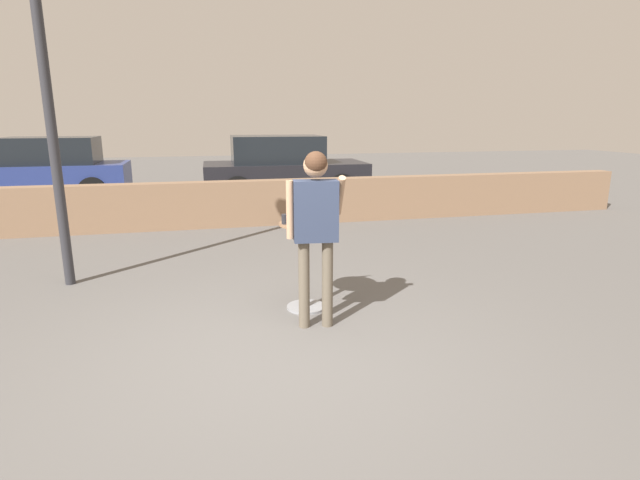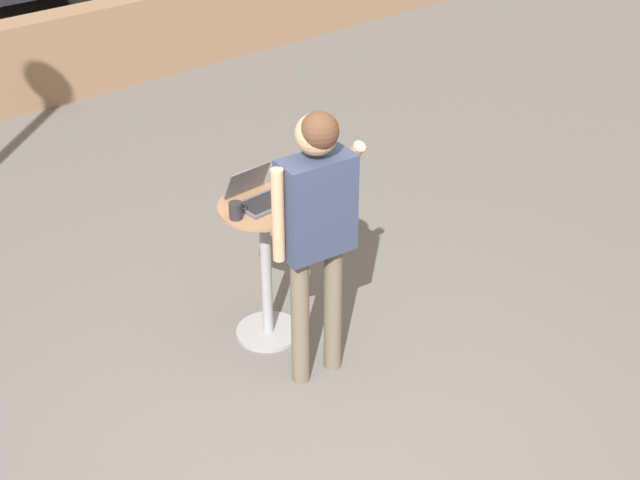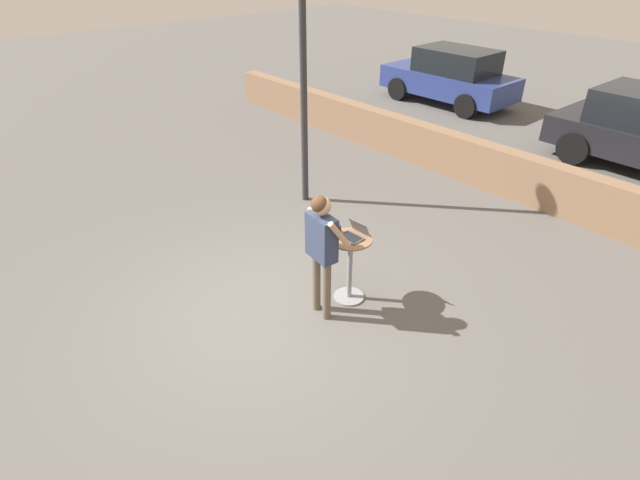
% 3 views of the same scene
% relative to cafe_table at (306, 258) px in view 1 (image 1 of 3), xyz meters
% --- Properties ---
extents(ground_plane, '(50.00, 50.00, 0.00)m').
position_rel_cafe_table_xyz_m(ground_plane, '(-0.48, -1.05, -0.58)').
color(ground_plane, '#5B5956').
extents(pavement_kerb, '(17.02, 0.35, 0.88)m').
position_rel_cafe_table_xyz_m(pavement_kerb, '(-0.48, 4.59, -0.14)').
color(pavement_kerb, '#84664C').
rests_on(pavement_kerb, ground_plane).
extents(cafe_table, '(0.56, 0.56, 0.97)m').
position_rel_cafe_table_xyz_m(cafe_table, '(0.00, 0.00, 0.00)').
color(cafe_table, gray).
rests_on(cafe_table, ground_plane).
extents(laptop, '(0.31, 0.32, 0.21)m').
position_rel_cafe_table_xyz_m(laptop, '(-0.00, 0.05, 0.43)').
color(laptop, '#515156').
rests_on(laptop, cafe_table).
extents(coffee_mug, '(0.12, 0.08, 0.10)m').
position_rel_cafe_table_xyz_m(coffee_mug, '(-0.22, -0.02, 0.44)').
color(coffee_mug, '#232328').
rests_on(coffee_mug, cafe_table).
extents(standing_person, '(0.59, 0.36, 1.75)m').
position_rel_cafe_table_xyz_m(standing_person, '(-0.01, -0.51, 0.55)').
color(standing_person, brown).
rests_on(standing_person, ground_plane).
extents(parked_car_near_street, '(4.22, 2.08, 1.62)m').
position_rel_cafe_table_xyz_m(parked_car_near_street, '(1.04, 7.95, 0.24)').
color(parked_car_near_street, black).
rests_on(parked_car_near_street, ground_plane).
extents(parked_car_further_down, '(3.93, 1.84, 1.59)m').
position_rel_cafe_table_xyz_m(parked_car_further_down, '(-4.81, 8.84, 0.22)').
color(parked_car_further_down, navy).
rests_on(parked_car_further_down, ground_plane).
extents(street_lamp, '(0.32, 0.32, 4.48)m').
position_rel_cafe_table_xyz_m(street_lamp, '(-2.74, 1.51, 2.29)').
color(street_lamp, '#2D2D33').
rests_on(street_lamp, ground_plane).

